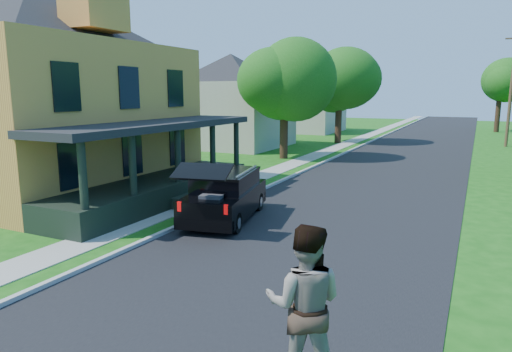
% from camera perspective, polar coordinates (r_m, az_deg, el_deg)
% --- Properties ---
extents(ground, '(140.00, 140.00, 0.00)m').
position_cam_1_polar(ground, '(9.92, -2.04, -14.76)').
color(ground, '#164F0F').
rests_on(ground, ground).
extents(street, '(8.00, 120.00, 0.02)m').
position_cam_1_polar(street, '(28.55, 17.15, 1.42)').
color(street, black).
rests_on(street, ground).
extents(curb, '(0.15, 120.00, 0.12)m').
position_cam_1_polar(curb, '(29.43, 9.35, 2.00)').
color(curb, '#A4A59F').
rests_on(curb, ground).
extents(sidewalk, '(1.30, 120.00, 0.03)m').
position_cam_1_polar(sidewalk, '(29.90, 6.50, 2.20)').
color(sidewalk, '#9E9D95').
rests_on(sidewalk, ground).
extents(front_walk, '(6.50, 1.20, 0.03)m').
position_cam_1_polar(front_walk, '(20.00, -18.23, -2.32)').
color(front_walk, '#9E9D95').
rests_on(front_walk, ground).
extents(main_house, '(15.56, 15.56, 10.10)m').
position_cam_1_polar(main_house, '(22.01, -25.30, 11.25)').
color(main_house, gold).
rests_on(main_house, ground).
extents(neighbor_house_mid, '(12.78, 12.78, 8.30)m').
position_cam_1_polar(neighbor_house_mid, '(36.52, -3.14, 10.32)').
color(neighbor_house_mid, beige).
rests_on(neighbor_house_mid, ground).
extents(neighbor_house_far, '(12.78, 12.78, 8.30)m').
position_cam_1_polar(neighbor_house_far, '(51.10, 5.75, 10.29)').
color(neighbor_house_far, beige).
rests_on(neighbor_house_far, ground).
extents(black_suv, '(2.63, 4.92, 2.17)m').
position_cam_1_polar(black_suv, '(15.28, -3.88, -2.44)').
color(black_suv, black).
rests_on(black_suv, ground).
extents(skateboarder, '(1.15, 0.99, 2.03)m').
position_cam_1_polar(skateboarder, '(5.80, 6.09, -15.68)').
color(skateboarder, black).
rests_on(skateboarder, ground).
extents(tree_left_mid, '(5.09, 4.99, 7.96)m').
position_cam_1_polar(tree_left_mid, '(29.59, 3.54, 12.48)').
color(tree_left_mid, black).
rests_on(tree_left_mid, ground).
extents(tree_left_far, '(6.68, 6.78, 8.73)m').
position_cam_1_polar(tree_left_far, '(39.55, 10.41, 12.24)').
color(tree_left_far, black).
rests_on(tree_left_far, ground).
extents(tree_right_far, '(5.25, 5.08, 8.15)m').
position_cam_1_polar(tree_right_far, '(56.23, 28.24, 10.38)').
color(tree_right_far, black).
rests_on(tree_right_far, ground).
extents(utility_pole_far, '(1.49, 0.26, 8.85)m').
position_cam_1_polar(utility_pole_far, '(41.05, 29.30, 9.55)').
color(utility_pole_far, '#4B3123').
rests_on(utility_pole_far, ground).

